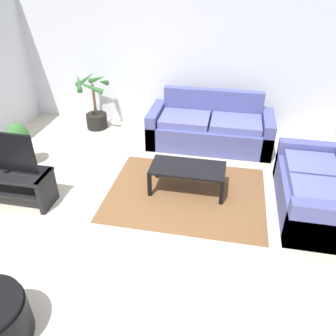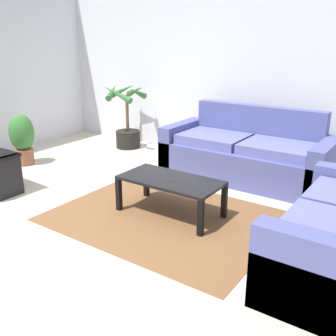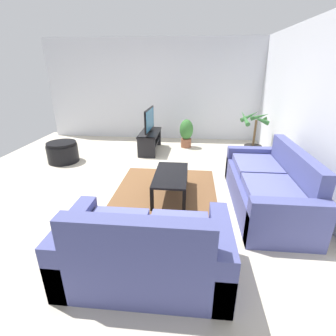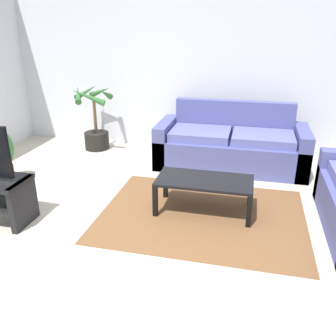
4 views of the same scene
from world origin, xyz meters
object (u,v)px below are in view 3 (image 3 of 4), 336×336
(couch_main, at_px, (267,188))
(tv_stand, at_px, (150,139))
(tv, at_px, (149,120))
(coffee_table, at_px, (171,177))
(ottoman, at_px, (63,152))
(couch_loveseat, at_px, (145,252))
(potted_palm, at_px, (253,140))
(potted_plant_small, at_px, (186,132))

(couch_main, xyz_separation_m, tv_stand, (-2.46, -2.19, 0.01))
(couch_main, xyz_separation_m, tv, (-2.46, -2.18, 0.48))
(coffee_table, relative_size, ottoman, 1.58)
(couch_loveseat, bearing_deg, potted_palm, 154.24)
(coffee_table, distance_m, potted_plant_small, 2.68)
(tv_stand, xyz_separation_m, potted_palm, (0.23, 2.44, 0.09))
(tv_stand, xyz_separation_m, potted_plant_small, (-0.39, 0.89, 0.08))
(couch_loveseat, distance_m, ottoman, 3.90)
(couch_loveseat, distance_m, tv_stand, 4.06)
(potted_palm, bearing_deg, couch_main, -6.52)
(potted_palm, relative_size, potted_plant_small, 1.46)
(couch_loveseat, xyz_separation_m, ottoman, (-3.06, -2.41, -0.08))
(coffee_table, distance_m, ottoman, 2.85)
(couch_loveseat, bearing_deg, tv, -171.32)
(coffee_table, xyz_separation_m, potted_palm, (-2.06, 1.72, 0.07))
(coffee_table, xyz_separation_m, ottoman, (-1.34, -2.52, -0.12))
(potted_palm, distance_m, potted_plant_small, 1.67)
(coffee_table, xyz_separation_m, potted_plant_small, (-2.68, 0.17, 0.06))
(tv_stand, bearing_deg, potted_plant_small, 113.81)
(tv_stand, relative_size, ottoman, 1.67)
(tv_stand, height_order, coffee_table, tv_stand)
(tv, distance_m, coffee_table, 2.44)
(coffee_table, bearing_deg, couch_loveseat, -3.46)
(tv_stand, height_order, tv, tv)
(potted_plant_small, bearing_deg, coffee_table, -3.64)
(coffee_table, height_order, potted_palm, potted_palm)
(coffee_table, relative_size, potted_palm, 0.98)
(couch_main, height_order, tv, tv)
(tv_stand, relative_size, tv, 1.17)
(couch_loveseat, distance_m, tv, 4.09)
(potted_palm, xyz_separation_m, ottoman, (0.72, -4.24, -0.18))
(tv, distance_m, ottoman, 2.11)
(tv_stand, distance_m, coffee_table, 2.40)
(tv_stand, height_order, potted_palm, potted_palm)
(tv, relative_size, potted_plant_small, 1.29)
(coffee_table, height_order, potted_plant_small, potted_plant_small)
(couch_loveseat, relative_size, potted_palm, 1.53)
(potted_palm, xyz_separation_m, potted_plant_small, (-0.62, -1.55, -0.01))
(couch_loveseat, distance_m, coffee_table, 1.73)
(potted_plant_small, bearing_deg, couch_loveseat, -3.57)
(couch_loveseat, relative_size, coffee_table, 1.57)
(coffee_table, bearing_deg, tv, -162.57)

